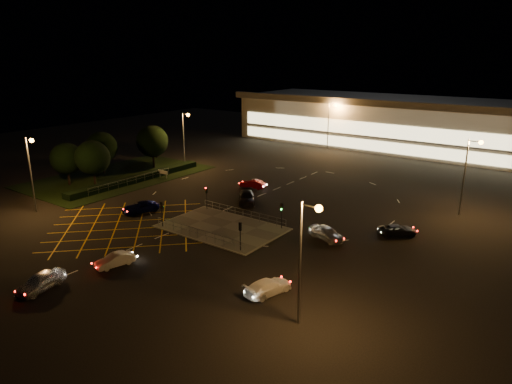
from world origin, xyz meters
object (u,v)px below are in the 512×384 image
Objects in this scene: car_left_blue at (140,207)px; car_east_grey at (398,230)px; signal_ne at (282,210)px; car_queue_white at (115,260)px; car_approach_white at (268,287)px; signal_se at (240,231)px; car_right_silver at (327,233)px; signal_sw at (162,209)px; signal_nw at (206,193)px; car_near_silver at (41,281)px; car_far_dkgrey at (247,197)px; car_circ_red at (253,184)px.

car_left_blue is 32.85m from car_east_grey.
signal_ne is 19.82m from car_queue_white.
car_approach_white is at bearing -61.21° from signal_ne.
car_right_silver is at bearing -125.40° from signal_se.
signal_sw is at bearing 0.00° from signal_se.
signal_nw is 25.17m from car_near_silver.
car_far_dkgrey is (-1.69, 23.76, 0.14)m from car_queue_white.
signal_sw is 27.94m from car_east_grey.
car_east_grey is at bearing 28.00° from signal_ne.
car_right_silver reaches higher than car_east_grey.
signal_ne is at bearing 36.63° from car_circ_red.
signal_nw is at bearing 109.41° from car_right_silver.
signal_ne is at bearing -146.35° from signal_sw.
signal_se is 0.71× the size of car_east_grey.
signal_ne is at bearing 80.92° from car_queue_white.
signal_se reaches higher than car_east_grey.
car_right_silver is at bearing 48.74° from car_near_silver.
car_queue_white is 15.98m from car_approach_white.
car_near_silver is 21.20m from car_left_blue.
car_queue_white is 0.95× the size of car_circ_red.
signal_sw is 19.78m from car_right_silver.
signal_se is at bearing 100.41° from car_east_grey.
signal_sw reaches higher than car_right_silver.
signal_ne is 0.65× the size of car_left_blue.
signal_sw is 1.00× the size of signal_se.
car_near_silver is (2.71, -24.97, -1.58)m from signal_nw.
signal_sw is 7.99m from signal_nw.
car_approach_white is (20.69, -25.64, -0.00)m from car_circ_red.
car_far_dkgrey is at bearing 52.05° from car_east_grey.
car_far_dkgrey is 16.33m from car_right_silver.
signal_ne reaches higher than car_right_silver.
car_approach_white is (19.49, -13.62, -1.70)m from signal_nw.
car_east_grey is (21.21, 31.31, -0.17)m from car_near_silver.
signal_nw is at bearing -19.90° from car_approach_white.
car_circ_red is (-3.92, 37.00, -0.11)m from car_near_silver.
car_approach_white is (19.49, -5.63, -1.70)m from signal_sw.
car_far_dkgrey reaches higher than car_queue_white.
car_circ_red is (-13.21, 20.01, -1.70)m from signal_se.
signal_ne is at bearing -46.15° from car_approach_white.
signal_se is 0.82× the size of car_queue_white.
signal_se is 16.71m from car_far_dkgrey.
signal_nw is 0.68× the size of car_right_silver.
car_right_silver is (5.89, 0.31, -1.58)m from signal_ne.
car_east_grey is (11.93, 6.34, -1.75)m from signal_ne.
car_near_silver is at bearing 99.07° from signal_sw.
car_right_silver is at bearing -57.81° from car_far_dkgrey.
signal_ne is at bearing -90.00° from signal_se.
car_near_silver is 1.00× the size of car_right_silver.
signal_sw is 0.59× the size of car_far_dkgrey.
car_near_silver is 1.00× the size of car_approach_white.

